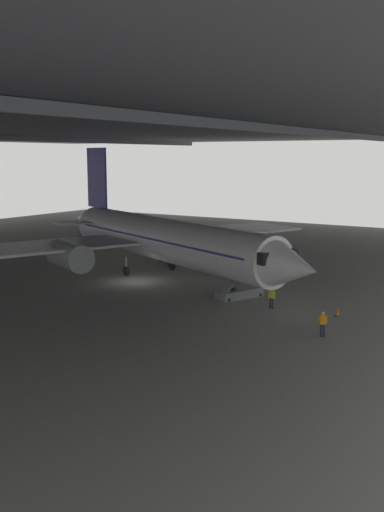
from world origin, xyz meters
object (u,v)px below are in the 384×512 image
crew_worker_by_stairs (272,297)px  crew_worker_near_nose (323,322)px  boarding_stairs (240,289)px  baggage_tug (170,257)px  airplane_main (162,239)px  traffic_cone_orange (338,312)px

crew_worker_by_stairs → crew_worker_near_nose: bearing=-130.4°
boarding_stairs → crew_worker_by_stairs: 4.14m
crew_worker_near_nose → baggage_tug: bearing=53.5°
airplane_main → crew_worker_near_nose: 22.59m
airplane_main → traffic_cone_orange: 19.92m
airplane_main → traffic_cone_orange: (-5.09, -18.97, -3.31)m
airplane_main → baggage_tug: bearing=28.9°
traffic_cone_orange → boarding_stairs: bearing=81.1°
boarding_stairs → baggage_tug: size_ratio=2.12×
airplane_main → crew_worker_by_stairs: 15.35m
crew_worker_near_nose → traffic_cone_orange: size_ratio=2.80×
traffic_cone_orange → baggage_tug: 25.75m
crew_worker_near_nose → crew_worker_by_stairs: crew_worker_near_nose is taller
baggage_tug → traffic_cone_orange: bearing=-117.8°
boarding_stairs → crew_worker_near_nose: 11.66m
airplane_main → traffic_cone_orange: bearing=-105.0°
airplane_main → baggage_tug: (6.91, 3.81, -3.08)m
airplane_main → crew_worker_near_nose: bearing=-118.0°
crew_worker_by_stairs → baggage_tug: bearing=54.9°
crew_worker_by_stairs → traffic_cone_orange: (0.54, -4.95, -0.60)m
airplane_main → traffic_cone_orange: airplane_main is taller
crew_worker_near_nose → traffic_cone_orange: crew_worker_near_nose is taller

